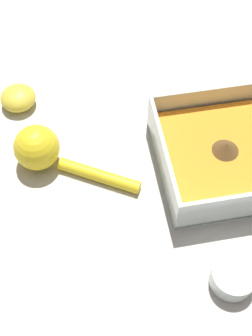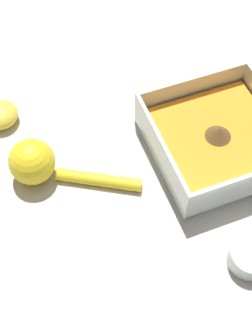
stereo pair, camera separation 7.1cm
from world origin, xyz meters
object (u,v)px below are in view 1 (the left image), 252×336
at_px(spice_bowl, 233,277).
at_px(lemon_squeezer, 45,151).
at_px(lemon_half, 18,98).
at_px(square_dish, 223,156).

height_order(spice_bowl, lemon_squeezer, lemon_squeezer).
distance_m(spice_bowl, lemon_half, 0.46).
bearing_deg(square_dish, spice_bowl, -12.35).
bearing_deg(spice_bowl, lemon_squeezer, -135.94).
bearing_deg(spice_bowl, square_dish, 167.65).
xyz_separation_m(square_dish, spice_bowl, (0.19, -0.04, -0.01)).
relative_size(square_dish, spice_bowl, 3.27).
bearing_deg(lemon_half, spice_bowl, 36.02).
bearing_deg(lemon_squeezer, lemon_half, -44.12).
xyz_separation_m(square_dish, lemon_squeezer, (-0.05, -0.28, 0.01)).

